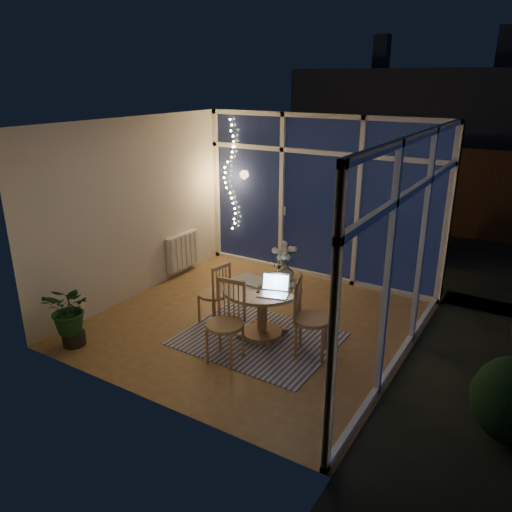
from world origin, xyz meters
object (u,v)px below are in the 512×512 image
Objects in this scene: laptop at (274,285)px; flower_vase at (285,272)px; chair_left at (213,293)px; dining_table at (262,312)px; chair_right at (312,317)px; potted_plant at (71,317)px; chair_front at (225,323)px.

flower_vase is (-0.10, 0.48, -0.02)m from laptop.
chair_left is 1.03m from laptop.
dining_table is 0.73m from chair_left.
dining_table is at bearing 133.23° from laptop.
potted_plant is at bearing 100.69° from chair_right.
chair_right is 1.01× the size of chair_front.
chair_left is 0.91× the size of chair_front.
flower_vase reaches higher than dining_table.
laptop is at bearing 31.16° from potted_plant.
laptop is (-0.49, -0.05, 0.31)m from chair_right.
potted_plant is (-1.80, -0.67, -0.11)m from chair_front.
chair_right is at bearing 26.93° from potted_plant.
dining_table is 0.74m from chair_front.
chair_right is 0.79m from flower_vase.
chair_left is at bearing -177.37° from dining_table.
dining_table is 0.75m from chair_right.
chair_right is 1.29× the size of potted_plant.
chair_left reaches higher than potted_plant.
chair_front is at bearing -133.56° from laptop.
chair_front reaches higher than dining_table.
chair_left reaches higher than dining_table.
flower_vase is (-0.59, 0.43, 0.29)m from chair_right.
flower_vase is 2.67m from potted_plant.
chair_front is 1.28× the size of potted_plant.
chair_front is 2.82× the size of laptop.
dining_table is 1.30× the size of potted_plant.
laptop is (0.96, -0.10, 0.36)m from chair_left.
chair_left is 4.22× the size of flower_vase.
chair_right is 1.01m from chair_front.
flower_vase is (0.19, 1.07, 0.30)m from chair_front.
laptop reaches higher than potted_plant.
flower_vase is at bearing 41.24° from potted_plant.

